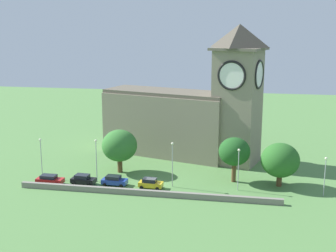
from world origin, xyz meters
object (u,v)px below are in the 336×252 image
streetlamp_west_mid (96,154)px  streetlamp_central (172,158)px  car_yellow (150,183)px  streetlamp_east_end (325,170)px  car_red (50,179)px  tree_by_tower (234,152)px  streetlamp_east_mid (239,163)px  car_blue (114,180)px  church (190,113)px  car_black (83,179)px  tree_riverside_east (120,146)px  streetlamp_west_end (41,152)px  tree_riverside_west (280,160)px

streetlamp_west_mid → streetlamp_central: streetlamp_central is taller
car_yellow → streetlamp_east_end: size_ratio=0.63×
car_red → tree_by_tower: size_ratio=0.59×
car_red → streetlamp_east_mid: streetlamp_east_mid is taller
car_blue → tree_by_tower: tree_by_tower is taller
church → tree_by_tower: 17.71m
streetlamp_central → tree_by_tower: bearing=24.3°
car_black → car_blue: car_black is taller
streetlamp_east_mid → tree_by_tower: tree_by_tower is taller
streetlamp_central → tree_riverside_east: size_ratio=0.96×
car_red → streetlamp_west_end: bearing=133.3°
streetlamp_west_mid → church: bearing=53.7°
streetlamp_west_end → streetlamp_west_mid: bearing=-1.8°
car_red → streetlamp_west_end: (-2.82, 3.00, 3.98)m
streetlamp_west_end → tree_riverside_west: size_ratio=0.96×
streetlamp_east_end → tree_riverside_east: 36.08m
car_black → streetlamp_west_mid: size_ratio=0.56×
car_yellow → tree_riverside_west: 22.24m
streetlamp_east_mid → streetlamp_west_end: bearing=-180.0°
car_blue → tree_riverside_west: 28.42m
church → car_yellow: bearing=-100.8°
streetlamp_east_mid → tree_riverside_west: tree_riverside_west is taller
streetlamp_east_mid → tree_riverside_east: size_ratio=0.88×
car_black → tree_riverside_east: (4.34, 7.66, 4.23)m
car_blue → streetlamp_west_mid: 5.57m
church → car_yellow: church is taller
church → tree_riverside_west: 23.56m
tree_riverside_west → tree_riverside_east: bearing=175.5°
car_red → streetlamp_central: bearing=6.9°
church → car_blue: size_ratio=7.83×
car_black → streetlamp_east_mid: 26.66m
car_black → car_yellow: 11.85m
car_blue → streetlamp_west_end: (-13.95, 1.51, 3.95)m
tree_by_tower → streetlamp_east_mid: bearing=-78.1°
car_blue → car_yellow: 6.46m
car_blue → streetlamp_east_end: 34.75m
streetlamp_west_end → car_red: bearing=-46.7°
streetlamp_west_end → tree_riverside_east: bearing=23.4°
streetlamp_west_end → streetlamp_central: (23.88, -0.45, 0.31)m
car_black → car_blue: size_ratio=0.97×
church → car_yellow: size_ratio=8.38×
church → streetlamp_east_end: size_ratio=5.30×
streetlamp_west_end → tree_by_tower: bearing=6.9°
church → streetlamp_east_end: (24.24, -18.64, -4.82)m
car_black → tree_by_tower: bearing=13.7°
car_blue → streetlamp_west_end: size_ratio=0.61×
streetlamp_west_mid → streetlamp_east_mid: size_ratio=1.07×
church → car_blue: (-10.31, -19.95, -8.34)m
car_red → streetlamp_east_end: (45.67, 2.81, 3.55)m
car_black → tree_riverside_east: 9.77m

